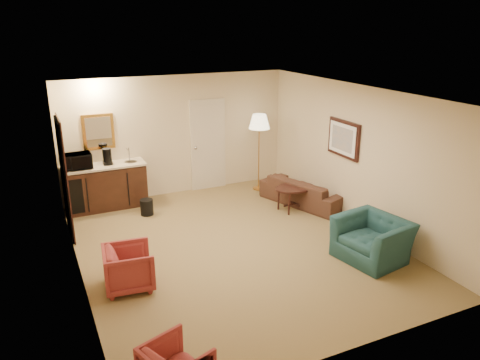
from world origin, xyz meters
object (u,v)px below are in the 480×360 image
(teal_armchair, at_px, (373,233))
(rose_chair_near, at_px, (129,266))
(coffee_table, at_px, (294,198))
(floor_lamp, at_px, (259,152))
(microwave, at_px, (77,160))
(sofa, at_px, (304,187))
(waste_bin, at_px, (147,207))
(coffee_maker, at_px, (107,157))
(wetbar_cabinet, at_px, (106,186))

(teal_armchair, height_order, rose_chair_near, teal_armchair)
(coffee_table, distance_m, floor_lamp, 1.54)
(teal_armchair, distance_m, coffee_table, 2.34)
(floor_lamp, xyz_separation_m, microwave, (-3.85, 0.29, 0.23))
(sofa, bearing_deg, waste_bin, 56.24)
(floor_lamp, distance_m, waste_bin, 2.82)
(rose_chair_near, xyz_separation_m, coffee_maker, (0.34, 3.26, 0.74))
(wetbar_cabinet, xyz_separation_m, rose_chair_near, (-0.25, -3.26, -0.11))
(floor_lamp, bearing_deg, coffee_table, -85.93)
(rose_chair_near, bearing_deg, floor_lamp, -44.10)
(teal_armchair, xyz_separation_m, rose_chair_near, (-3.73, 0.79, -0.11))
(wetbar_cabinet, height_order, sofa, wetbar_cabinet)
(waste_bin, bearing_deg, coffee_maker, 128.07)
(teal_armchair, relative_size, rose_chair_near, 1.52)
(coffee_table, relative_size, waste_bin, 2.67)
(rose_chair_near, height_order, waste_bin, rose_chair_near)
(teal_armchair, distance_m, waste_bin, 4.39)
(rose_chair_near, xyz_separation_m, waste_bin, (0.90, 2.54, -0.19))
(waste_bin, height_order, coffee_maker, coffee_maker)
(sofa, distance_m, waste_bin, 3.26)
(coffee_table, bearing_deg, rose_chair_near, -157.44)
(rose_chair_near, distance_m, coffee_maker, 3.36)
(rose_chair_near, xyz_separation_m, coffee_table, (3.70, 1.54, -0.10))
(teal_armchair, xyz_separation_m, coffee_table, (-0.03, 2.33, -0.22))
(wetbar_cabinet, bearing_deg, coffee_maker, -0.77)
(teal_armchair, xyz_separation_m, waste_bin, (-2.83, 3.33, -0.30))
(wetbar_cabinet, xyz_separation_m, waste_bin, (0.65, -0.72, -0.30))
(waste_bin, bearing_deg, wetbar_cabinet, 132.08)
(floor_lamp, bearing_deg, waste_bin, -171.57)
(floor_lamp, height_order, microwave, floor_lamp)
(sofa, relative_size, microwave, 3.47)
(microwave, bearing_deg, teal_armchair, -46.92)
(coffee_table, bearing_deg, sofa, 29.50)
(sofa, xyz_separation_m, coffee_maker, (-3.71, 1.52, 0.72))
(microwave, bearing_deg, rose_chair_near, -87.24)
(teal_armchair, bearing_deg, wetbar_cabinet, -149.45)
(microwave, bearing_deg, coffee_maker, 1.49)
(sofa, bearing_deg, coffee_maker, 48.27)
(wetbar_cabinet, xyz_separation_m, coffee_table, (3.45, -1.72, -0.22))
(rose_chair_near, height_order, coffee_table, rose_chair_near)
(teal_armchair, bearing_deg, coffee_maker, -150.15)
(sofa, distance_m, coffee_table, 0.42)
(teal_armchair, relative_size, floor_lamp, 0.61)
(teal_armchair, height_order, floor_lamp, floor_lamp)
(sofa, relative_size, teal_armchair, 1.78)
(waste_bin, relative_size, coffee_maker, 0.97)
(wetbar_cabinet, relative_size, sofa, 0.87)
(waste_bin, xyz_separation_m, coffee_maker, (-0.56, 0.72, 0.93))
(coffee_table, relative_size, microwave, 1.56)
(floor_lamp, relative_size, microwave, 3.21)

